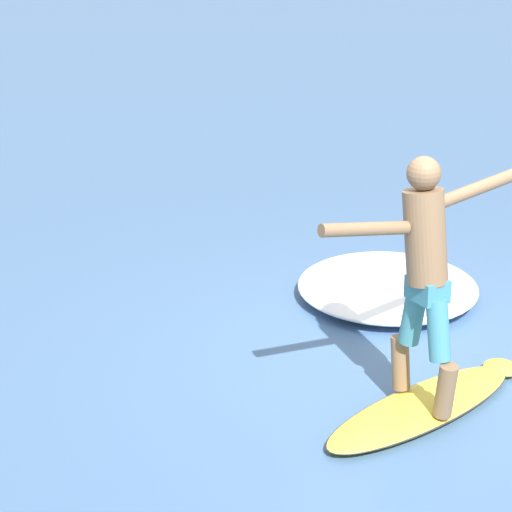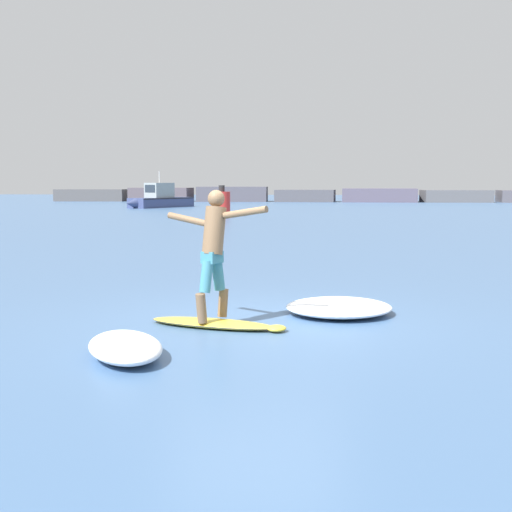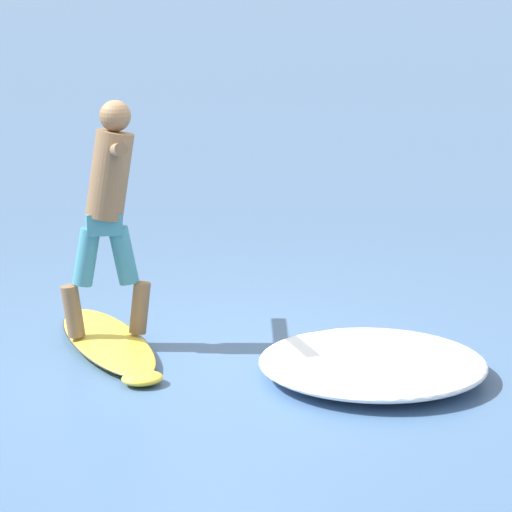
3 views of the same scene
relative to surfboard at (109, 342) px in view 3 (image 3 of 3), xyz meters
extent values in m
plane|color=#41638E|center=(0.52, 0.41, -0.05)|extent=(200.00, 200.00, 0.00)
ellipsoid|color=yellow|center=(-0.03, 0.01, 0.00)|extent=(1.89, 1.00, 0.10)
ellipsoid|color=yellow|center=(0.86, -0.24, 0.00)|extent=(0.32, 0.35, 0.08)
ellipsoid|color=#2D2D33|center=(-0.03, 0.01, 0.00)|extent=(1.90, 1.02, 0.04)
cone|color=black|center=(-0.75, 0.21, -0.11)|extent=(0.06, 0.06, 0.14)
cone|color=black|center=(-0.67, 0.04, -0.11)|extent=(0.06, 0.06, 0.14)
cone|color=black|center=(-0.59, 0.32, -0.11)|extent=(0.06, 0.06, 0.14)
cylinder|color=brown|center=(0.08, 0.23, 0.25)|extent=(0.20, 0.22, 0.40)
cylinder|color=teal|center=(0.03, 0.13, 0.65)|extent=(0.23, 0.27, 0.44)
cylinder|color=brown|center=(-0.15, -0.21, 0.25)|extent=(0.20, 0.22, 0.40)
cylinder|color=teal|center=(-0.10, -0.11, 0.65)|extent=(0.23, 0.27, 0.44)
cube|color=teal|center=(-0.03, 0.01, 0.91)|extent=(0.30, 0.32, 0.16)
cylinder|color=brown|center=(-0.01, 0.06, 1.26)|extent=(0.42, 0.46, 0.68)
sphere|color=brown|center=(0.01, 0.10, 1.69)|extent=(0.23, 0.23, 0.23)
cylinder|color=brown|center=(-0.42, 0.30, 1.40)|extent=(0.65, 0.41, 0.21)
cylinder|color=brown|center=(0.43, -0.13, 1.52)|extent=(0.65, 0.39, 0.20)
ellipsoid|color=white|center=(1.70, 1.12, 0.06)|extent=(2.21, 2.20, 0.21)
camera|label=1|loc=(-7.03, -3.00, 4.09)|focal=85.00mm
camera|label=2|loc=(1.50, -9.43, 1.91)|focal=50.00mm
camera|label=3|loc=(7.58, -4.39, 2.72)|focal=85.00mm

